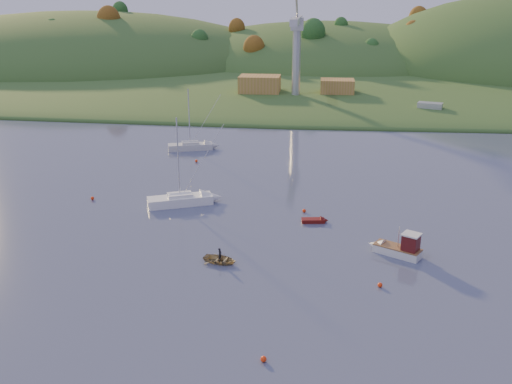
# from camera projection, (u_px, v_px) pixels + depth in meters

# --- Properties ---
(far_shore) EXTENTS (620.00, 220.00, 1.50)m
(far_shore) POSITION_uv_depth(u_px,v_px,m) (304.00, 60.00, 256.46)
(far_shore) COLOR #315421
(far_shore) RESTS_ON ground
(shore_slope) EXTENTS (640.00, 150.00, 7.00)m
(shore_slope) POSITION_uv_depth(u_px,v_px,m) (296.00, 81.00, 195.47)
(shore_slope) COLOR #315421
(shore_slope) RESTS_ON ground
(hill_left) EXTENTS (170.00, 140.00, 44.00)m
(hill_left) POSITION_uv_depth(u_px,v_px,m) (85.00, 65.00, 238.24)
(hill_left) COLOR #315421
(hill_left) RESTS_ON ground
(hill_center) EXTENTS (140.00, 120.00, 36.00)m
(hill_center) POSITION_uv_depth(u_px,v_px,m) (326.00, 66.00, 236.59)
(hill_center) COLOR #315421
(hill_center) RESTS_ON ground
(hillside_trees) EXTENTS (280.00, 50.00, 32.00)m
(hillside_trees) POSITION_uv_depth(u_px,v_px,m) (299.00, 73.00, 214.24)
(hillside_trees) COLOR #1C4F1F
(hillside_trees) RESTS_ON ground
(wharf) EXTENTS (42.00, 16.00, 2.40)m
(wharf) POSITION_uv_depth(u_px,v_px,m) (307.00, 99.00, 154.17)
(wharf) COLOR slate
(wharf) RESTS_ON ground
(shed_west) EXTENTS (11.00, 8.00, 4.80)m
(shed_west) POSITION_uv_depth(u_px,v_px,m) (260.00, 85.00, 155.37)
(shed_west) COLOR #A57E37
(shed_west) RESTS_ON wharf
(shed_east) EXTENTS (9.00, 7.00, 4.00)m
(shed_east) POSITION_uv_depth(u_px,v_px,m) (337.00, 87.00, 154.12)
(shed_east) COLOR #A57E37
(shed_east) RESTS_ON wharf
(dock_crane) EXTENTS (3.20, 28.00, 20.30)m
(dock_crane) POSITION_uv_depth(u_px,v_px,m) (297.00, 39.00, 145.89)
(dock_crane) COLOR #B7B7BC
(dock_crane) RESTS_ON wharf
(fishing_boat) EXTENTS (6.33, 4.72, 3.95)m
(fishing_boat) POSITION_uv_depth(u_px,v_px,m) (394.00, 247.00, 64.69)
(fishing_boat) COLOR silver
(fishing_boat) RESTS_ON ground
(sailboat_near) EXTENTS (9.32, 5.97, 12.46)m
(sailboat_near) POSITION_uv_depth(u_px,v_px,m) (180.00, 199.00, 79.94)
(sailboat_near) COLOR white
(sailboat_near) RESTS_ON ground
(sailboat_far) EXTENTS (8.70, 4.84, 11.57)m
(sailboat_far) POSITION_uv_depth(u_px,v_px,m) (190.00, 146.00, 108.49)
(sailboat_far) COLOR silver
(sailboat_far) RESTS_ON ground
(canoe) EXTENTS (4.36, 3.60, 0.79)m
(canoe) POSITION_uv_depth(u_px,v_px,m) (220.00, 259.00, 62.73)
(canoe) COLOR tan
(canoe) RESTS_ON ground
(paddler) EXTENTS (0.48, 0.62, 1.49)m
(paddler) POSITION_uv_depth(u_px,v_px,m) (220.00, 256.00, 62.62)
(paddler) COLOR black
(paddler) RESTS_ON ground
(red_tender) EXTENTS (3.62, 1.67, 1.19)m
(red_tender) POSITION_uv_depth(u_px,v_px,m) (318.00, 220.00, 73.96)
(red_tender) COLOR #5C100D
(red_tender) RESTS_ON ground
(work_vessel) EXTENTS (14.13, 8.52, 3.42)m
(work_vessel) POSITION_uv_depth(u_px,v_px,m) (429.00, 112.00, 137.72)
(work_vessel) COLOR #52606C
(work_vessel) RESTS_ON ground
(buoy_0) EXTENTS (0.50, 0.50, 0.50)m
(buoy_0) POSITION_uv_depth(u_px,v_px,m) (380.00, 285.00, 57.50)
(buoy_0) COLOR #F4350C
(buoy_0) RESTS_ON ground
(buoy_1) EXTENTS (0.50, 0.50, 0.50)m
(buoy_1) POSITION_uv_depth(u_px,v_px,m) (304.00, 211.00, 77.28)
(buoy_1) COLOR #F4350C
(buoy_1) RESTS_ON ground
(buoy_2) EXTENTS (0.50, 0.50, 0.50)m
(buoy_2) POSITION_uv_depth(u_px,v_px,m) (92.00, 198.00, 82.03)
(buoy_2) COLOR #F4350C
(buoy_2) RESTS_ON ground
(buoy_3) EXTENTS (0.50, 0.50, 0.50)m
(buoy_3) POSITION_uv_depth(u_px,v_px,m) (196.00, 161.00, 100.49)
(buoy_3) COLOR #F4350C
(buoy_3) RESTS_ON ground
(buoy_4) EXTENTS (0.50, 0.50, 0.50)m
(buoy_4) POSITION_uv_depth(u_px,v_px,m) (263.00, 359.00, 45.81)
(buoy_4) COLOR #F4350C
(buoy_4) RESTS_ON ground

